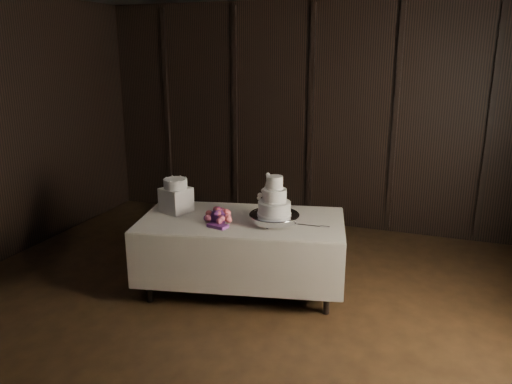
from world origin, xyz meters
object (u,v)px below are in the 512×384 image
Objects in this scene: wedding_cake at (271,200)px; cake_stand at (274,219)px; display_table at (242,251)px; small_cake at (175,183)px; box_pedestal at (176,200)px; bouquet at (218,216)px.

cake_stand is at bearing 51.61° from wedding_cake.
display_table is at bearing -162.66° from wedding_cake.
display_table is 0.66m from wedding_cake.
cake_stand is 2.03× the size of small_cake.
display_table is at bearing 0.59° from small_cake.
cake_stand is 1.29× the size of wedding_cake.
box_pedestal is at bearing -159.10° from wedding_cake.
bouquet reaches higher than display_table.
box_pedestal is (-1.06, 0.00, 0.08)m from cake_stand.
display_table is at bearing 47.11° from bouquet.
display_table is at bearing 178.49° from cake_stand.
small_cake is (0.00, 0.00, 0.17)m from box_pedestal.
bouquet is at bearing -161.12° from cake_stand.
box_pedestal is at bearing 168.27° from display_table.
box_pedestal is (-0.72, -0.01, 0.47)m from display_table.
wedding_cake is at bearing -0.96° from box_pedestal.
cake_stand is 1.06m from box_pedestal.
wedding_cake is at bearing -16.84° from display_table.
bouquet is at bearing -17.82° from box_pedestal.
small_cake reaches higher than box_pedestal.
wedding_cake is (0.31, -0.02, 0.58)m from display_table.
bouquet is 1.53× the size of box_pedestal.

